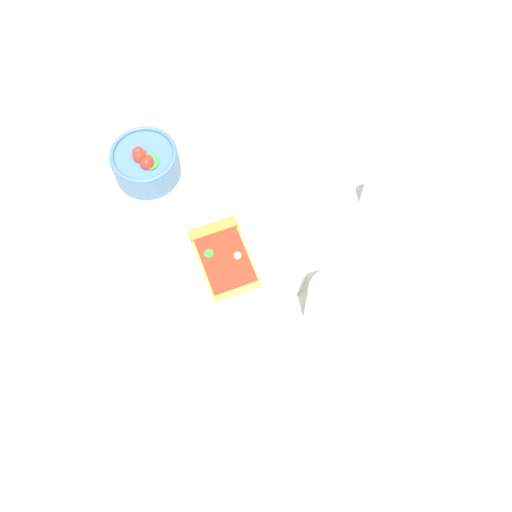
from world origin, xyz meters
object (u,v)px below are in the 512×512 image
Objects in this scene: pizza_slice_main at (223,253)px; paper_napkin at (198,391)px; plate at (238,257)px; pepper_shaker at (371,192)px; salad_bowl at (146,162)px; soda_glass at (331,306)px.

pizza_slice_main reaches higher than paper_napkin.
plate is 3.18× the size of pepper_shaker.
pepper_shaker reaches higher than salad_bowl.
pepper_shaker is (0.21, 0.18, 0.02)m from pizza_slice_main.
pizza_slice_main is at bearing 166.50° from soda_glass.
plate is 0.23m from paper_napkin.
plate is 1.95× the size of salad_bowl.
pizza_slice_main is (-0.03, -0.01, 0.01)m from plate.
pepper_shaker is at bearing 43.38° from plate.
soda_glass is at bearing -17.25° from plate.
pepper_shaker reaches higher than paper_napkin.
salad_bowl reaches higher than plate.
salad_bowl is 0.42m from paper_napkin.
soda_glass is (0.17, -0.05, 0.04)m from plate.
plate is 0.03m from pizza_slice_main.
pepper_shaker reaches higher than pizza_slice_main.
pizza_slice_main is at bearing 99.07° from paper_napkin.
plate is 0.25m from salad_bowl.
plate is 2.25× the size of soda_glass.
pepper_shaker reaches higher than plate.
pizza_slice_main is 1.05× the size of paper_napkin.
salad_bowl is (-0.21, 0.12, 0.03)m from plate.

